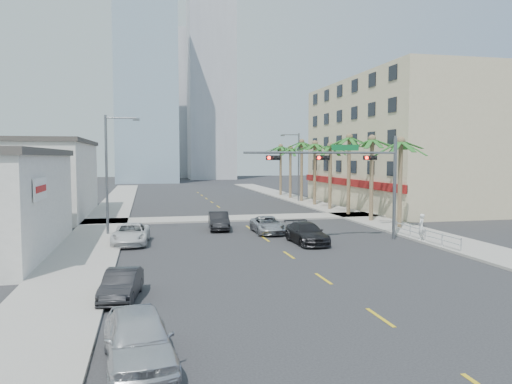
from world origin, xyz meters
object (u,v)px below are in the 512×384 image
at_px(traffic_signal_mast, 353,169).
at_px(car_parked_far, 131,234).
at_px(car_parked_mid, 121,285).
at_px(pedestrian, 421,227).
at_px(car_lane_left, 219,221).
at_px(car_lane_right, 307,233).
at_px(car_parked_near, 138,339).
at_px(car_lane_center, 268,225).

distance_m(traffic_signal_mast, car_parked_far, 15.92).
xyz_separation_m(car_parked_mid, pedestrian, (19.70, 10.05, 0.44)).
distance_m(car_parked_far, car_lane_left, 8.72).
bearing_deg(car_lane_right, car_parked_near, -123.41).
xyz_separation_m(car_parked_far, pedestrian, (19.70, -3.39, 0.36)).
bearing_deg(car_lane_left, car_lane_right, -53.18).
xyz_separation_m(car_parked_near, car_lane_right, (10.93, 18.06, -0.08)).
xyz_separation_m(car_lane_left, car_lane_center, (3.44, -2.74, -0.08)).
bearing_deg(traffic_signal_mast, pedestrian, -17.36).
height_order(traffic_signal_mast, car_parked_mid, traffic_signal_mast).
height_order(traffic_signal_mast, car_parked_far, traffic_signal_mast).
height_order(car_parked_far, car_lane_center, car_parked_far).
relative_size(traffic_signal_mast, car_lane_center, 2.37).
relative_size(traffic_signal_mast, pedestrian, 6.13).
relative_size(car_parked_far, pedestrian, 2.76).
xyz_separation_m(traffic_signal_mast, pedestrian, (4.52, -1.41, -4.01)).
distance_m(car_parked_near, car_lane_right, 21.11).
height_order(car_lane_left, pedestrian, pedestrian).
bearing_deg(car_parked_far, car_lane_center, 18.82).
height_order(traffic_signal_mast, pedestrian, traffic_signal_mast).
xyz_separation_m(car_lane_left, pedestrian, (12.91, -8.86, 0.33)).
relative_size(car_parked_mid, pedestrian, 2.07).
height_order(car_lane_left, car_lane_right, car_lane_left).
height_order(car_lane_left, car_lane_center, car_lane_left).
xyz_separation_m(car_lane_center, pedestrian, (9.47, -6.12, 0.41)).
relative_size(traffic_signal_mast, car_parked_near, 2.41).
bearing_deg(car_parked_near, traffic_signal_mast, 45.93).
bearing_deg(car_lane_right, pedestrian, -9.91).
relative_size(car_lane_right, pedestrian, 2.69).
distance_m(car_lane_right, pedestrian, 8.07).
bearing_deg(car_parked_mid, car_lane_center, 65.63).
bearing_deg(car_lane_center, car_parked_mid, -121.27).
relative_size(car_lane_center, car_lane_right, 0.96).
bearing_deg(car_lane_center, traffic_signal_mast, -42.48).
distance_m(car_lane_left, car_lane_right, 9.21).
bearing_deg(car_parked_near, car_parked_mid, 90.43).
bearing_deg(car_lane_left, car_parked_mid, -105.26).
relative_size(car_parked_near, car_lane_center, 0.99).
height_order(car_parked_mid, car_lane_center, car_lane_center).
bearing_deg(car_lane_center, car_parked_far, -164.01).
height_order(car_parked_near, car_lane_left, car_parked_near).
relative_size(car_parked_far, car_lane_center, 1.07).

